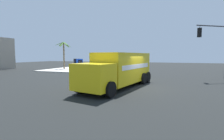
# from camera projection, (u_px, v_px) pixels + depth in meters

# --- Properties ---
(ground_plane) EXTENTS (100.00, 100.00, 0.00)m
(ground_plane) POSITION_uv_depth(u_px,v_px,m) (139.00, 87.00, 13.83)
(ground_plane) COLOR black
(sidewalk_corner_far) EXTENTS (10.91, 10.91, 0.14)m
(sidewalk_corner_far) POSITION_uv_depth(u_px,v_px,m) (81.00, 69.00, 30.01)
(sidewalk_corner_far) COLOR beige
(sidewalk_corner_far) RESTS_ON ground
(delivery_truck) EXTENTS (8.61, 4.23, 2.77)m
(delivery_truck) POSITION_uv_depth(u_px,v_px,m) (120.00, 69.00, 13.72)
(delivery_truck) COLOR yellow
(delivery_truck) RESTS_ON ground
(traffic_light_primary) EXTENTS (2.26, 3.38, 5.88)m
(traffic_light_primary) POSITION_uv_depth(u_px,v_px,m) (217.00, 43.00, 17.92)
(traffic_light_primary) COLOR #38383D
(traffic_light_primary) RESTS_ON ground
(pickup_white) EXTENTS (2.69, 5.38, 1.38)m
(pickup_white) POSITION_uv_depth(u_px,v_px,m) (121.00, 69.00, 22.73)
(pickup_white) COLOR white
(pickup_white) RESTS_ON ground
(vending_machine_red) EXTENTS (1.17, 1.15, 1.85)m
(vending_machine_red) POSITION_uv_depth(u_px,v_px,m) (80.00, 64.00, 28.18)
(vending_machine_red) COLOR #0F38B2
(vending_machine_red) RESTS_ON sidewalk_corner_far
(vending_machine_blue) EXTENTS (1.17, 1.15, 1.85)m
(vending_machine_blue) POSITION_uv_depth(u_px,v_px,m) (77.00, 64.00, 29.29)
(vending_machine_blue) COLOR black
(vending_machine_blue) RESTS_ON sidewalk_corner_far
(palm_tree_far) EXTENTS (2.82, 2.87, 4.85)m
(palm_tree_far) POSITION_uv_depth(u_px,v_px,m) (64.00, 50.00, 30.38)
(palm_tree_far) COLOR #7A6647
(palm_tree_far) RESTS_ON sidewalk_corner_far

